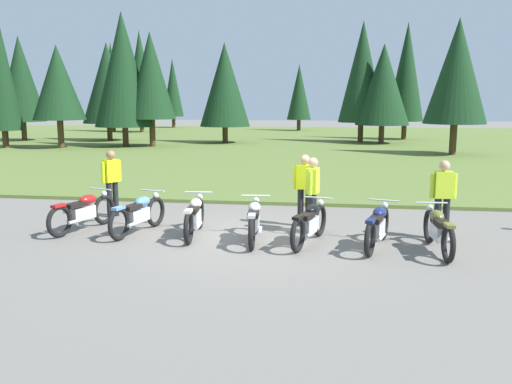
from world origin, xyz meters
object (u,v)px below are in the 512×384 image
motorcycle_sky_blue (139,214)px  rider_with_back_turned (313,190)px  rider_checking_bike (305,186)px  motorcycle_black (310,223)px  rider_in_hivis_vest (443,195)px  motorcycle_navy (378,226)px  motorcycle_olive (438,230)px  rider_near_row_end (112,179)px  motorcycle_red (83,211)px  motorcycle_cream (195,216)px  motorcycle_silver (254,221)px

motorcycle_sky_blue → rider_with_back_turned: size_ratio=1.24×
rider_checking_bike → motorcycle_black: bearing=-82.8°
rider_in_hivis_vest → rider_with_back_turned: size_ratio=1.00×
motorcycle_navy → rider_in_hivis_vest: rider_in_hivis_vest is taller
motorcycle_olive → rider_checking_bike: rider_checking_bike is taller
rider_near_row_end → rider_checking_bike: same height
motorcycle_olive → rider_with_back_turned: 2.80m
motorcycle_olive → motorcycle_black: bearing=173.7°
motorcycle_sky_blue → rider_near_row_end: size_ratio=1.24×
motorcycle_red → motorcycle_cream: bearing=-2.9°
rider_in_hivis_vest → rider_checking_bike: size_ratio=1.00×
motorcycle_cream → rider_with_back_turned: rider_with_back_turned is taller
motorcycle_sky_blue → motorcycle_olive: (6.24, -0.65, 0.00)m
motorcycle_sky_blue → motorcycle_cream: bearing=-3.2°
motorcycle_sky_blue → motorcycle_cream: size_ratio=0.98×
motorcycle_olive → rider_in_hivis_vest: size_ratio=1.26×
motorcycle_black → rider_near_row_end: size_ratio=1.23×
motorcycle_cream → rider_in_hivis_vest: size_ratio=1.26×
motorcycle_cream → rider_checking_bike: (2.29, 1.26, 0.51)m
motorcycle_silver → rider_with_back_turned: rider_with_back_turned is taller
motorcycle_sky_blue → motorcycle_navy: same height
rider_near_row_end → rider_checking_bike: bearing=-4.7°
motorcycle_red → motorcycle_olive: bearing=-5.3°
rider_near_row_end → rider_checking_bike: size_ratio=1.00×
motorcycle_black → motorcycle_navy: same height
motorcycle_sky_blue → motorcycle_cream: (1.28, -0.07, 0.00)m
motorcycle_red → motorcycle_silver: bearing=-5.7°
motorcycle_navy → motorcycle_olive: size_ratio=0.98×
motorcycle_cream → rider_checking_bike: bearing=29.0°
motorcycle_red → motorcycle_olive: 7.59m
motorcycle_red → motorcycle_cream: same height
motorcycle_cream → motorcycle_red: bearing=177.1°
motorcycle_sky_blue → motorcycle_cream: 1.29m
motorcycle_sky_blue → rider_with_back_turned: (3.78, 0.59, 0.51)m
motorcycle_olive → rider_near_row_end: 7.85m
motorcycle_black → rider_checking_bike: (-0.20, 1.57, 0.51)m
motorcycle_silver → motorcycle_red: bearing=174.3°
motorcycle_sky_blue → rider_in_hivis_vest: 6.53m
motorcycle_sky_blue → motorcycle_cream: same height
motorcycle_sky_blue → rider_checking_bike: bearing=18.5°
rider_in_hivis_vest → rider_with_back_turned: bearing=176.1°
motorcycle_cream → rider_checking_bike: 2.66m
motorcycle_cream → motorcycle_silver: 1.36m
motorcycle_cream → rider_near_row_end: (-2.55, 1.66, 0.51)m
rider_checking_bike → rider_with_back_turned: bearing=-70.8°
motorcycle_red → rider_checking_bike: bearing=13.1°
motorcycle_silver → rider_checking_bike: 1.87m
motorcycle_red → motorcycle_navy: same height
motorcycle_silver → rider_checking_bike: bearing=58.1°
motorcycle_cream → rider_in_hivis_vest: (5.21, 0.48, 0.51)m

